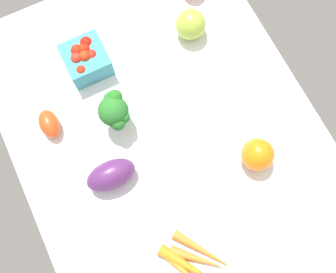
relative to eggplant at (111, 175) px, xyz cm
name	(u,v)px	position (x,y,z in cm)	size (l,w,h in cm)	color
tablecloth	(168,140)	(2.98, -16.80, -4.52)	(104.00, 76.00, 2.00)	white
eggplant	(111,175)	(0.00, 0.00, 0.00)	(12.29, 7.05, 7.05)	#562761
heirloom_tomato_green	(191,25)	(27.63, -35.67, 0.60)	(8.25, 8.25, 8.25)	#99BB3C
roma_tomato	(49,124)	(19.09, 8.78, -1.04)	(7.77, 4.96, 4.96)	#DC461A
carrot_bunch	(196,264)	(-27.45, -9.03, -2.23)	(19.23, 15.69, 2.93)	orange
berry_basket	(86,59)	(30.80, -6.58, 0.49)	(10.89, 10.89, 8.16)	teal
broccoli_head	(114,111)	(13.12, -7.30, 3.96)	(9.40, 7.53, 11.47)	#94BF89
bell_pepper_orange	(258,155)	(-11.27, -34.10, 0.68)	(8.05, 8.05, 8.41)	orange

